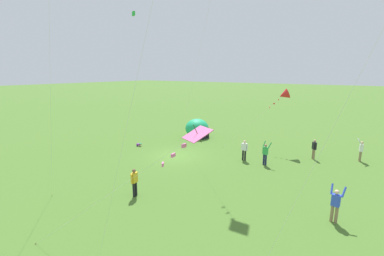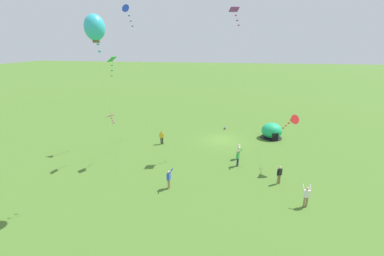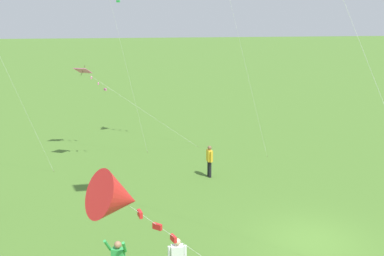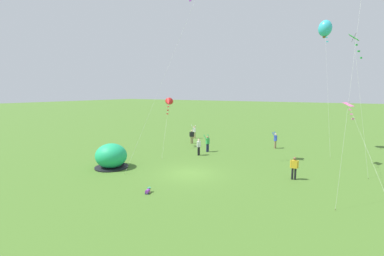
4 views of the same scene
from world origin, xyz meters
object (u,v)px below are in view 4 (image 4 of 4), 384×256
object	(u,v)px
person_center_field	(294,167)
person_arms_raised	(194,131)
person_strolling	(199,146)
person_watching_sky	(192,136)
person_flying_kite	(208,143)
toddler_crawling	(148,190)
person_with_toddler	(275,140)
kite_pink	(350,108)
kite_cyan	(325,28)
kite_red	(169,103)
popup_tent	(111,156)
kite_green	(355,43)

from	to	relation	value
person_center_field	person_arms_raised	bearing A→B (deg)	143.52
person_strolling	person_watching_sky	bearing A→B (deg)	127.19
person_center_field	person_flying_kite	distance (m)	10.64
toddler_crawling	person_with_toddler	xyz separation A→B (m)	(4.07, 17.65, 0.82)
kite_pink	person_flying_kite	bearing A→B (deg)	-173.18
person_watching_sky	kite_cyan	xyz separation A→B (m)	(13.84, 4.80, 12.26)
person_with_toddler	kite_red	size ratio (longest dim) A/B	0.33
popup_tent	kite_green	distance (m)	21.96
person_watching_sky	popup_tent	bearing A→B (deg)	-93.56
kite_red	kite_green	world-z (taller)	kite_green
person_arms_raised	person_center_field	bearing A→B (deg)	-36.48
person_strolling	kite_cyan	size ratio (longest dim) A/B	0.12
kite_green	toddler_crawling	bearing A→B (deg)	-131.07
person_strolling	kite_cyan	bearing A→B (deg)	43.18
person_center_field	kite_cyan	xyz separation A→B (m)	(0.56, 12.45, 12.26)
person_watching_sky	kite_pink	size ratio (longest dim) A/B	0.23
person_center_field	kite_pink	size ratio (longest dim) A/B	0.23
kite_pink	kite_cyan	bearing A→B (deg)	113.75
person_watching_sky	person_strolling	bearing A→B (deg)	-52.81
person_strolling	kite_cyan	world-z (taller)	kite_cyan
person_flying_kite	kite_red	world-z (taller)	kite_red
popup_tent	person_flying_kite	xyz separation A→B (m)	(4.48, 9.38, 0.00)
popup_tent	person_watching_sky	world-z (taller)	popup_tent
kite_green	popup_tent	bearing A→B (deg)	-150.54
person_strolling	person_watching_sky	distance (m)	6.00
popup_tent	person_with_toddler	distance (m)	18.17
person_flying_kite	person_center_field	bearing A→B (deg)	-26.09
toddler_crawling	person_flying_kite	world-z (taller)	person_flying_kite
popup_tent	person_with_toddler	xyz separation A→B (m)	(10.44, 14.87, 0.00)
popup_tent	person_with_toddler	bearing A→B (deg)	54.93
person_watching_sky	kite_pink	xyz separation A→B (m)	(16.58, -1.43, 4.15)
toddler_crawling	person_flying_kite	size ratio (longest dim) A/B	0.29
person_strolling	person_flying_kite	world-z (taller)	person_flying_kite
popup_tent	person_flying_kite	world-z (taller)	popup_tent
person_strolling	person_flying_kite	xyz separation A→B (m)	(0.09, 1.81, 0.03)
person_strolling	toddler_crawling	bearing A→B (deg)	-79.21
kite_red	kite_cyan	bearing A→B (deg)	27.89
person_strolling	person_center_field	size ratio (longest dim) A/B	1.00
person_center_field	kite_cyan	size ratio (longest dim) A/B	0.12
person_center_field	person_flying_kite	world-z (taller)	person_flying_kite
popup_tent	kite_cyan	xyz separation A→B (m)	(14.60, 17.15, 12.22)
person_with_toddler	person_arms_raised	distance (m)	11.24
person_with_toddler	kite_cyan	world-z (taller)	kite_cyan
person_flying_kite	kite_red	bearing A→B (deg)	-177.76
kite_green	person_with_toddler	bearing A→B (deg)	143.43
person_strolling	person_arms_raised	distance (m)	9.59
toddler_crawling	person_watching_sky	bearing A→B (deg)	110.31
person_flying_kite	kite_pink	world-z (taller)	kite_pink
person_watching_sky	person_flying_kite	distance (m)	4.75
person_arms_raised	kite_green	world-z (taller)	kite_green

